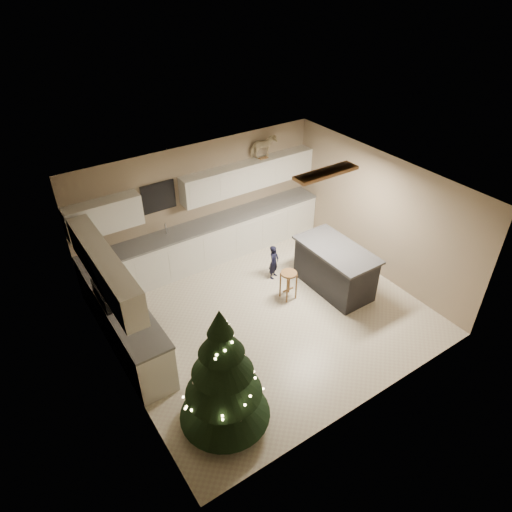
# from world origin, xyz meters

# --- Properties ---
(ground_plane) EXTENTS (5.50, 5.50, 0.00)m
(ground_plane) POSITION_xyz_m (0.00, 0.00, 0.00)
(ground_plane) COLOR beige
(room_shell) EXTENTS (5.52, 5.02, 2.61)m
(room_shell) POSITION_xyz_m (0.02, 0.00, 1.75)
(room_shell) COLOR gray
(room_shell) RESTS_ON ground_plane
(cabinetry) EXTENTS (5.50, 3.20, 2.00)m
(cabinetry) POSITION_xyz_m (-0.91, 1.65, 0.76)
(cabinetry) COLOR silver
(cabinetry) RESTS_ON ground_plane
(island) EXTENTS (0.90, 1.70, 0.95)m
(island) POSITION_xyz_m (1.61, -0.07, 0.48)
(island) COLOR black
(island) RESTS_ON ground_plane
(bar_stool) EXTENTS (0.32, 0.32, 0.61)m
(bar_stool) POSITION_xyz_m (0.65, 0.18, 0.46)
(bar_stool) COLOR brown
(bar_stool) RESTS_ON ground_plane
(christmas_tree) EXTENTS (1.36, 1.32, 2.18)m
(christmas_tree) POSITION_xyz_m (-1.85, -1.60, 0.90)
(christmas_tree) COLOR #3F2816
(christmas_tree) RESTS_ON ground_plane
(toddler) EXTENTS (0.33, 0.30, 0.77)m
(toddler) POSITION_xyz_m (0.81, 0.89, 0.38)
(toddler) COLOR black
(toddler) RESTS_ON ground_plane
(rocking_horse) EXTENTS (0.58, 0.29, 0.50)m
(rocking_horse) POSITION_xyz_m (1.52, 2.33, 2.26)
(rocking_horse) COLOR brown
(rocking_horse) RESTS_ON cabinetry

